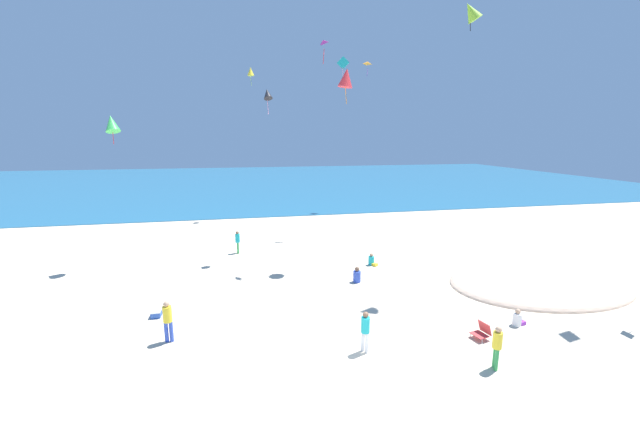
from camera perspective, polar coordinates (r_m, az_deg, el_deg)
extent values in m
plane|color=beige|center=(22.12, -1.61, -8.16)|extent=(120.00, 120.00, 0.00)
cube|color=#236084|center=(65.41, -8.34, 4.90)|extent=(120.00, 60.00, 0.05)
ellipsoid|color=beige|center=(22.75, 30.25, -9.23)|extent=(9.41, 6.59, 1.38)
cube|color=#D13D3D|center=(15.96, 22.99, -16.55)|extent=(0.57, 0.64, 0.03)
cube|color=#D13D3D|center=(16.03, 23.69, -15.57)|extent=(0.30, 0.58, 0.47)
cylinder|color=#B7B7BC|center=(15.75, 23.35, -17.35)|extent=(0.02, 0.02, 0.18)
cylinder|color=#B7B7BC|center=(16.08, 21.87, -16.61)|extent=(0.02, 0.02, 0.18)
cube|color=#2D56B7|center=(17.84, -23.54, -13.78)|extent=(0.38, 0.49, 0.23)
cube|color=white|center=(17.78, -23.58, -13.37)|extent=(0.39, 0.50, 0.04)
cylinder|color=green|center=(25.09, -12.32, -5.14)|extent=(0.13, 0.13, 0.74)
cylinder|color=green|center=(25.25, -12.33, -5.04)|extent=(0.13, 0.13, 0.74)
cylinder|color=#19ADB2|center=(24.99, -12.39, -3.67)|extent=(0.30, 0.30, 0.55)
sphere|color=#846047|center=(24.90, -12.43, -2.86)|extent=(0.20, 0.20, 0.20)
cylinder|color=green|center=(14.40, 24.97, -19.10)|extent=(0.13, 0.13, 0.75)
cylinder|color=green|center=(14.26, 25.16, -19.43)|extent=(0.13, 0.13, 0.75)
cylinder|color=yellow|center=(14.01, 25.30, -16.94)|extent=(0.39, 0.39, 0.56)
sphere|color=tan|center=(13.85, 25.44, -15.58)|extent=(0.21, 0.21, 0.21)
cylinder|color=blue|center=(15.62, -22.26, -16.24)|extent=(0.14, 0.14, 0.80)
cylinder|color=blue|center=(15.57, -21.60, -16.28)|extent=(0.14, 0.14, 0.80)
cylinder|color=yellow|center=(15.29, -22.13, -13.93)|extent=(0.36, 0.36, 0.60)
sphere|color=tan|center=(15.13, -22.25, -12.57)|extent=(0.22, 0.22, 0.22)
cylinder|color=blue|center=(19.99, 5.61, -9.49)|extent=(0.50, 0.50, 0.60)
sphere|color=brown|center=(19.85, 5.64, -8.40)|extent=(0.24, 0.24, 0.24)
cube|color=blue|center=(20.29, 5.65, -9.81)|extent=(0.44, 0.51, 0.17)
cylinder|color=white|center=(14.10, 6.52, -18.67)|extent=(0.13, 0.13, 0.76)
cylinder|color=white|center=(14.03, 7.14, -18.87)|extent=(0.13, 0.13, 0.76)
cylinder|color=#19ADB2|center=(13.74, 6.90, -16.39)|extent=(0.43, 0.43, 0.57)
sphere|color=brown|center=(13.57, 6.94, -14.98)|extent=(0.21, 0.21, 0.21)
cylinder|color=white|center=(17.58, 27.68, -14.03)|extent=(0.40, 0.40, 0.52)
sphere|color=tan|center=(17.44, 27.79, -12.98)|extent=(0.21, 0.21, 0.21)
cube|color=purple|center=(17.80, 28.06, -14.39)|extent=(0.42, 0.33, 0.15)
cylinder|color=#19ADB2|center=(22.63, 7.77, -7.11)|extent=(0.48, 0.48, 0.52)
sphere|color=#A87A5B|center=(22.52, 7.80, -6.25)|extent=(0.21, 0.21, 0.21)
cube|color=yellow|center=(22.58, 8.20, -7.65)|extent=(0.44, 0.46, 0.15)
cone|color=yellow|center=(36.45, -10.47, 20.41)|extent=(0.86, 0.87, 0.75)
cylinder|color=#99DB33|center=(36.34, -10.42, 19.22)|extent=(0.07, 0.08, 0.92)
cone|color=green|center=(24.34, -29.02, 11.85)|extent=(1.20, 1.29, 1.13)
cylinder|color=red|center=(24.33, -28.84, 10.07)|extent=(0.07, 0.09, 0.75)
cube|color=#1EADAD|center=(29.79, 3.52, 21.83)|extent=(0.87, 0.45, 0.94)
cylinder|color=pink|center=(29.67, 3.50, 20.38)|extent=(0.10, 0.21, 0.84)
pyramid|color=orange|center=(40.63, 7.18, 21.70)|extent=(0.79, 0.62, 0.34)
cylinder|color=purple|center=(40.47, 7.16, 20.47)|extent=(0.04, 0.16, 0.78)
cone|color=#99DB33|center=(20.36, 21.95, 26.51)|extent=(1.13, 0.91, 1.04)
cylinder|color=black|center=(20.21, 21.82, 24.95)|extent=(0.08, 0.05, 0.48)
cone|color=black|center=(23.64, -7.96, 17.52)|extent=(0.66, 0.83, 0.79)
cylinder|color=pink|center=(23.58, -7.91, 15.78)|extent=(0.07, 0.19, 0.92)
cone|color=red|center=(22.17, 3.97, 19.83)|extent=(0.98, 0.88, 1.09)
cylinder|color=orange|center=(22.06, 3.93, 17.50)|extent=(0.12, 0.04, 0.98)
pyramid|color=#DB3DA8|center=(22.63, 0.45, 24.57)|extent=(0.62, 0.67, 0.36)
cylinder|color=red|center=(22.50, 0.55, 22.70)|extent=(0.10, 0.07, 0.79)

